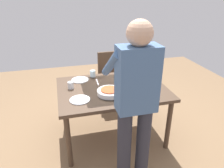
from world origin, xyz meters
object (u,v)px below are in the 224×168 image
water_cup_near_left (71,85)px  water_cup_far_left (117,76)px  person_server (135,101)px  serving_bowl_pasta (110,92)px  wine_glass_left (144,84)px  water_cup_near_right (93,74)px  dinner_plate_near (80,100)px  side_bowl_salad (132,84)px  chair_near (111,75)px  dining_table (112,93)px  wine_bottle (144,72)px  dinner_plate_far (80,80)px

water_cup_near_left → water_cup_far_left: bearing=-169.1°
person_server → serving_bowl_pasta: bearing=-81.1°
wine_glass_left → water_cup_near_left: bearing=-20.4°
person_server → water_cup_near_right: (0.19, -1.18, -0.18)m
water_cup_near_right → serving_bowl_pasta: bearing=99.8°
wine_glass_left → dinner_plate_near: size_ratio=0.66×
water_cup_near_left → serving_bowl_pasta: water_cup_near_left is taller
side_bowl_salad → chair_near: bearing=-87.4°
dinner_plate_near → wine_glass_left: bearing=-178.8°
dining_table → serving_bowl_pasta: 0.21m
chair_near → wine_bottle: 0.85m
water_cup_far_left → dinner_plate_far: bearing=-11.5°
water_cup_far_left → dinner_plate_far: 0.52m
dining_table → dinner_plate_far: dinner_plate_far is taller
chair_near → wine_bottle: bearing=110.8°
wine_bottle → dinner_plate_near: wine_bottle is taller
wine_bottle → water_cup_far_left: (0.35, -0.09, -0.06)m
wine_glass_left → serving_bowl_pasta: size_ratio=0.50×
wine_glass_left → serving_bowl_pasta: (0.42, -0.04, -0.07)m
wine_bottle → wine_glass_left: (0.15, 0.36, -0.01)m
wine_glass_left → chair_near: bearing=-83.0°
water_cup_near_left → dinner_plate_near: water_cup_near_left is taller
water_cup_far_left → dinner_plate_near: bearing=38.6°
water_cup_near_right → person_server: bearing=99.3°
chair_near → dinner_plate_near: bearing=59.8°
dinner_plate_near → dining_table: bearing=-152.6°
dinner_plate_near → dinner_plate_far: same height
dinner_plate_far → water_cup_near_right: bearing=-157.1°
side_bowl_salad → dinner_plate_far: 0.72m
wine_bottle → water_cup_near_left: size_ratio=3.33×
water_cup_far_left → chair_near: bearing=-96.3°
serving_bowl_pasta → side_bowl_salad: same height
water_cup_near_right → side_bowl_salad: water_cup_near_right is taller
wine_glass_left → dinner_plate_far: bearing=-37.4°
water_cup_far_left → dinner_plate_near: size_ratio=0.43×
side_bowl_salad → dinner_plate_near: 0.72m
person_server → dinner_plate_near: 0.74m
chair_near → water_cup_near_right: 0.66m
dining_table → chair_near: 0.92m
water_cup_near_left → dinner_plate_near: (-0.07, 0.33, -0.04)m
wine_bottle → serving_bowl_pasta: bearing=29.2°
serving_bowl_pasta → dinner_plate_near: size_ratio=1.30×
dining_table → serving_bowl_pasta: size_ratio=4.54×
person_server → wine_bottle: 1.03m
dining_table → dinner_plate_far: (0.37, -0.33, 0.08)m
chair_near → water_cup_near_left: chair_near is taller
dinner_plate_far → serving_bowl_pasta: bearing=120.3°
wine_bottle → dinner_plate_far: bearing=-12.4°
chair_near → side_bowl_salad: (-0.04, 0.92, 0.24)m
dining_table → water_cup_near_left: water_cup_near_left is taller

